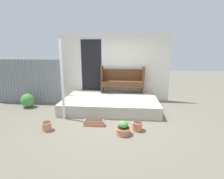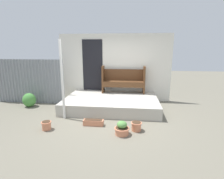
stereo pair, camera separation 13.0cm
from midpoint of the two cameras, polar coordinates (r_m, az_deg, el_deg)
ground_plane at (r=5.23m, az=-0.42°, el=-9.75°), size 24.00×24.00×0.00m
porch_slab at (r=6.14m, az=0.40°, el=-4.34°), size 3.18×2.08×0.38m
house_wall at (r=6.96m, az=1.05°, el=7.15°), size 4.38×0.08×2.60m
fence_corrugated at (r=7.29m, az=-25.31°, el=2.39°), size 2.82×0.05×1.66m
support_post at (r=5.17m, az=-15.25°, el=2.81°), size 0.07×0.07×2.30m
bench at (r=6.70m, az=4.29°, el=3.36°), size 1.62×0.42×1.03m
flower_pot_left at (r=4.87m, az=-19.90°, el=-10.86°), size 0.26×0.26×0.22m
flower_pot_middle at (r=4.35m, az=4.12°, el=-12.64°), size 0.37×0.37×0.35m
flower_pot_right at (r=4.59m, az=8.77°, el=-11.67°), size 0.28×0.28×0.23m
planter_box_rect at (r=4.86m, az=-5.31°, el=-10.65°), size 0.55×0.18×0.16m
shrub_by_fence at (r=6.90m, az=-24.93°, el=-3.11°), size 0.47×0.42×0.50m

